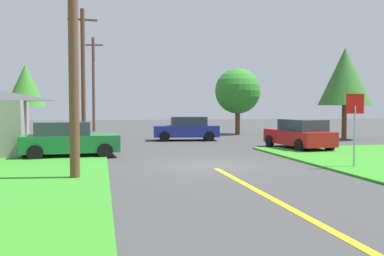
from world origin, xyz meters
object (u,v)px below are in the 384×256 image
car_on_crossroad (299,134)px  oak_tree_left (26,86)px  parked_car_near_building (68,140)px  pine_tree_center (345,77)px  utility_pole_near (73,34)px  oak_tree_right (238,91)px  car_approaching_junction (187,129)px  stop_sign (355,116)px  utility_pole_far (94,83)px  utility_pole_mid (83,74)px

car_on_crossroad → oak_tree_left: 18.40m
parked_car_near_building → pine_tree_center: bearing=17.4°
utility_pole_near → oak_tree_right: size_ratio=1.62×
car_on_crossroad → car_approaching_junction: (-4.79, 7.25, 0.00)m
car_approaching_junction → oak_tree_left: 11.31m
pine_tree_center → oak_tree_left: bearing=170.9°
stop_sign → parked_car_near_building: bearing=-31.0°
utility_pole_far → car_on_crossroad: bearing=-60.5°
utility_pole_near → oak_tree_right: bearing=59.7°
car_approaching_junction → oak_tree_right: size_ratio=0.83×
stop_sign → utility_pole_far: 28.79m
stop_sign → utility_pole_mid: 16.93m
utility_pole_far → oak_tree_left: (-4.32, -10.28, -0.80)m
pine_tree_center → utility_pole_mid: bearing=179.7°
car_on_crossroad → utility_pole_near: 14.13m
oak_tree_right → utility_pole_far: bearing=149.7°
utility_pole_near → utility_pole_far: (0.12, 27.36, -0.05)m
parked_car_near_building → oak_tree_left: bearing=103.9°
car_approaching_junction → pine_tree_center: bearing=179.8°
car_approaching_junction → parked_car_near_building: (-7.16, -8.57, -0.00)m
utility_pole_mid → utility_pole_near: bearing=-88.9°
utility_pole_near → oak_tree_right: 23.71m
utility_pole_near → pine_tree_center: bearing=37.6°
oak_tree_left → pine_tree_center: pine_tree_center is taller
car_on_crossroad → car_approaching_junction: bearing=27.3°
oak_tree_left → pine_tree_center: bearing=-9.1°
car_approaching_junction → pine_tree_center: 11.75m
utility_pole_far → oak_tree_left: bearing=-112.8°
pine_tree_center → oak_tree_right: (-5.65, 6.88, -0.81)m
stop_sign → pine_tree_center: 15.36m
utility_pole_mid → utility_pole_far: utility_pole_far is taller
oak_tree_left → oak_tree_right: 16.51m
car_approaching_junction → parked_car_near_building: bearing=56.6°
car_on_crossroad → pine_tree_center: (6.31, 5.96, 3.61)m
stop_sign → pine_tree_center: pine_tree_center is taller
parked_car_near_building → oak_tree_right: size_ratio=0.80×
car_on_crossroad → utility_pole_near: (-11.30, -7.61, 3.75)m
oak_tree_right → pine_tree_center: bearing=-50.6°
parked_car_near_building → utility_pole_far: 21.41m
stop_sign → oak_tree_left: (-14.23, 16.64, 1.77)m
car_approaching_junction → utility_pole_far: 14.52m
parked_car_near_building → oak_tree_right: bearing=44.0°
parked_car_near_building → pine_tree_center: size_ratio=0.69×
parked_car_near_building → oak_tree_right: 19.16m
car_approaching_junction → utility_pole_mid: utility_pole_mid is taller
utility_pole_near → utility_pole_far: utility_pole_near is taller
car_on_crossroad → utility_pole_near: bearing=117.8°
parked_car_near_building → utility_pole_mid: utility_pole_mid is taller
stop_sign → pine_tree_center: (7.58, 13.12, 2.47)m
parked_car_near_building → car_on_crossroad: bearing=2.0°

